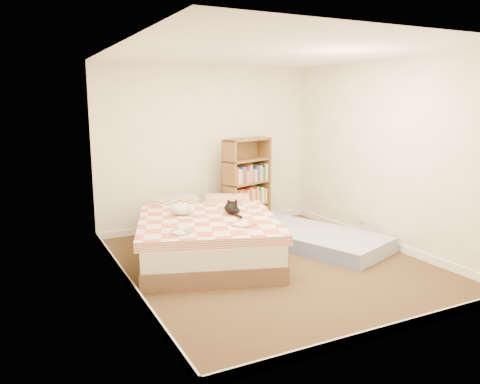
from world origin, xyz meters
name	(u,v)px	position (x,y,z in m)	size (l,w,h in m)	color
room	(274,167)	(0.00, 0.00, 1.20)	(3.51, 4.01, 2.51)	#402C1B
bed	(206,234)	(-0.60, 0.67, 0.28)	(2.20, 2.64, 0.61)	brown
bookshelf	(246,194)	(0.52, 1.70, 0.52)	(0.93, 0.56, 1.40)	#53321C
floor_mattress	(306,236)	(0.84, 0.51, 0.10)	(1.00, 2.23, 0.20)	#667BAB
black_cat	(231,209)	(-0.28, 0.58, 0.60)	(0.30, 0.59, 0.13)	black
white_dog	(183,209)	(-0.86, 0.77, 0.62)	(0.33, 0.36, 0.14)	white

